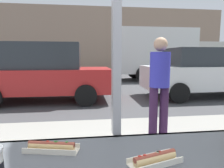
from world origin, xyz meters
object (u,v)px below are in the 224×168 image
object	(u,v)px
hotdog_tray_far	(155,159)
parked_car_white	(202,72)
hotdog_tray_near	(52,147)
parked_car_red	(46,73)
pedestrian	(159,81)
box_truck	(163,53)

from	to	relation	value
hotdog_tray_far	parked_car_white	distance (m)	7.01
hotdog_tray_near	hotdog_tray_far	xyz separation A→B (m)	(0.48, -0.19, -0.00)
parked_car_red	parked_car_white	size ratio (longest dim) A/B	0.99
hotdog_tray_near	pedestrian	bearing A→B (deg)	56.89
hotdog_tray_far	parked_car_white	world-z (taller)	parked_car_white
pedestrian	hotdog_tray_far	bearing A→B (deg)	-111.09
hotdog_tray_near	parked_car_white	distance (m)	7.13
hotdog_tray_near	box_truck	size ratio (longest dim) A/B	0.04
parked_car_white	box_truck	xyz separation A→B (m)	(0.72, 5.57, 0.80)
hotdog_tray_near	pedestrian	xyz separation A→B (m)	(1.36, 2.08, 0.07)
hotdog_tray_near	hotdog_tray_far	world-z (taller)	same
hotdog_tray_near	parked_car_white	world-z (taller)	parked_car_white
hotdog_tray_far	parked_car_white	xyz separation A→B (m)	(3.82, 5.87, -0.08)
pedestrian	parked_car_red	bearing A→B (deg)	124.45
box_truck	pedestrian	world-z (taller)	box_truck
parked_car_white	box_truck	distance (m)	5.67
box_truck	pedestrian	xyz separation A→B (m)	(-3.67, -9.18, -0.65)
hotdog_tray_far	box_truck	distance (m)	12.33
parked_car_white	box_truck	bearing A→B (deg)	82.65
parked_car_red	box_truck	distance (m)	8.33
box_truck	hotdog_tray_far	bearing A→B (deg)	-111.65
parked_car_red	hotdog_tray_far	bearing A→B (deg)	-74.75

